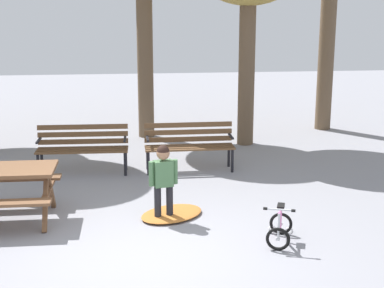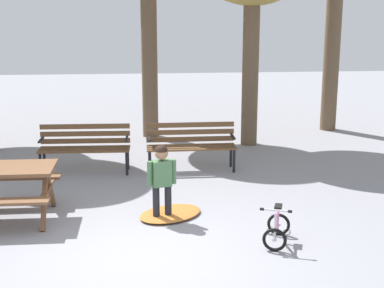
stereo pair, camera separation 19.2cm
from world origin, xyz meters
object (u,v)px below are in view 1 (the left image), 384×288
at_px(park_bench_far_left, 83,145).
at_px(child_standing, 163,176).
at_px(kids_bicycle, 280,227).
at_px(park_bench_left, 189,142).

height_order(park_bench_far_left, child_standing, child_standing).
distance_m(child_standing, kids_bicycle, 1.75).
height_order(park_bench_far_left, kids_bicycle, park_bench_far_left).
distance_m(park_bench_far_left, park_bench_left, 1.90).
bearing_deg(park_bench_far_left, park_bench_left, -0.87).
distance_m(park_bench_left, kids_bicycle, 3.47).
distance_m(park_bench_far_left, kids_bicycle, 4.35).
bearing_deg(park_bench_left, kids_bicycle, -76.72).
relative_size(park_bench_far_left, child_standing, 1.49).
bearing_deg(park_bench_left, park_bench_far_left, 179.13).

